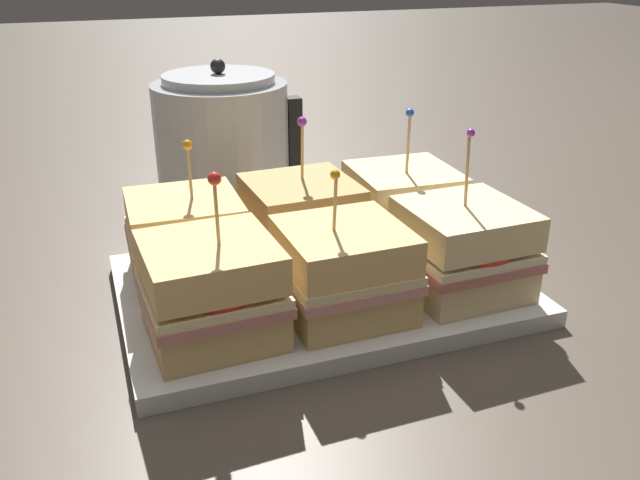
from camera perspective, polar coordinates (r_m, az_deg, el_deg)
The scene contains 9 objects.
ground_plane at distance 0.73m, azimuth 0.00°, elevation -4.75°, with size 6.00×6.00×0.00m, color #4C4238.
serving_platter at distance 0.73m, azimuth 0.00°, elevation -4.13°, with size 0.41×0.29×0.02m.
sandwich_front_left at distance 0.62m, azimuth -9.13°, elevation -4.22°, with size 0.13×0.13×0.16m.
sandwich_front_center at distance 0.65m, azimuth 1.96°, elevation -2.56°, with size 0.12×0.12×0.15m.
sandwich_front_right at distance 0.70m, azimuth 11.92°, elevation -0.77°, with size 0.12×0.12×0.17m.
sandwich_back_left at distance 0.73m, azimuth -11.24°, elevation 0.25°, with size 0.12×0.12×0.15m.
sandwich_back_center at distance 0.76m, azimuth -1.51°, elevation 1.61°, with size 0.12×0.12×0.16m.
sandwich_back_right at distance 0.80m, azimuth 6.98°, elevation 2.76°, with size 0.12×0.12×0.17m.
kettle_steel at distance 0.96m, azimuth -8.17°, elevation 8.02°, with size 0.21×0.18×0.21m.
Camera 1 is at (-0.22, -0.60, 0.35)m, focal length 38.00 mm.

